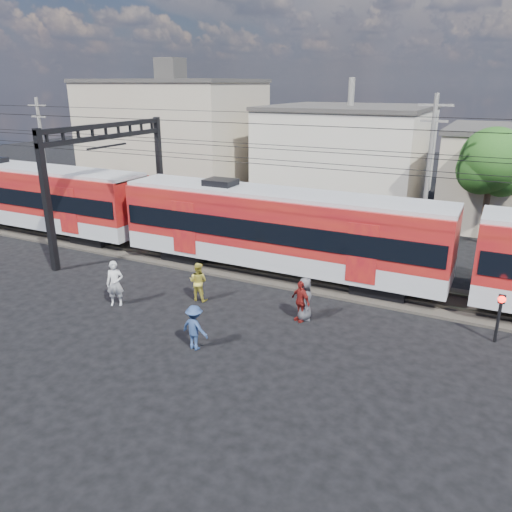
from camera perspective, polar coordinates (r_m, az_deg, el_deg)
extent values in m
plane|color=black|center=(18.64, -8.67, -9.87)|extent=(120.00, 120.00, 0.00)
cube|color=#2D2823|center=(24.92, 1.84, -1.81)|extent=(70.00, 3.40, 0.12)
cube|color=#59544C|center=(24.25, 1.10, -2.11)|extent=(70.00, 0.12, 0.12)
cube|color=#59544C|center=(25.52, 2.55, -1.02)|extent=(70.00, 0.12, 0.12)
cube|color=black|center=(31.05, -17.54, 2.12)|extent=(2.40, 2.20, 0.70)
cube|color=#A9ACB1|center=(34.53, -23.87, 4.41)|extent=(16.00, 3.00, 0.90)
cube|color=maroon|center=(34.19, -24.24, 7.08)|extent=(16.00, 3.00, 2.40)
cube|color=black|center=(34.24, -24.19, 6.67)|extent=(15.68, 3.08, 0.95)
cube|color=#A9ACB1|center=(33.99, -24.53, 9.14)|extent=(16.00, 2.60, 0.25)
cube|color=black|center=(27.05, -7.39, 0.40)|extent=(2.40, 2.20, 0.70)
cube|color=black|center=(23.25, 14.17, -3.24)|extent=(2.40, 2.20, 0.70)
cube|color=#A9ACB1|center=(24.42, 2.58, 0.46)|extent=(16.00, 3.00, 0.90)
cube|color=maroon|center=(23.95, 2.64, 4.20)|extent=(16.00, 3.00, 2.40)
cube|color=black|center=(24.01, 2.63, 3.62)|extent=(15.68, 3.08, 0.95)
cube|color=#A9ACB1|center=(23.66, 2.69, 7.12)|extent=(16.00, 2.60, 0.25)
cube|color=black|center=(26.36, -22.78, 5.67)|extent=(0.30, 0.30, 7.00)
cube|color=black|center=(32.80, -10.93, 9.21)|extent=(0.30, 0.30, 7.00)
cube|color=black|center=(28.98, -16.85, 14.07)|extent=(0.25, 9.30, 0.25)
cube|color=black|center=(29.03, -16.74, 12.90)|extent=(0.25, 9.30, 0.25)
cylinder|color=black|center=(22.90, 1.24, 10.43)|extent=(70.00, 0.03, 0.03)
cylinder|color=black|center=(24.16, 2.69, 10.87)|extent=(70.00, 0.03, 0.03)
cylinder|color=black|center=(22.81, 1.26, 12.17)|extent=(70.00, 0.03, 0.03)
cylinder|color=black|center=(24.07, 2.72, 12.52)|extent=(70.00, 0.03, 0.03)
cylinder|color=black|center=(20.20, -2.23, 14.96)|extent=(70.00, 0.03, 0.03)
cylinder|color=black|center=(26.54, 5.31, 15.90)|extent=(70.00, 0.03, 0.03)
cube|color=tan|center=(45.96, -9.36, 13.34)|extent=(14.00, 10.00, 9.00)
cube|color=#3F3D3A|center=(45.75, -9.69, 19.13)|extent=(14.28, 10.20, 0.30)
cube|color=beige|center=(42.19, 10.44, 11.40)|extent=(12.00, 12.00, 7.00)
cube|color=#3F3D3A|center=(41.87, 10.75, 16.35)|extent=(12.24, 12.24, 0.30)
cylinder|color=slate|center=(28.80, 19.06, 8.69)|extent=(0.24, 0.24, 8.50)
cube|color=slate|center=(28.43, 19.88, 15.92)|extent=(1.80, 0.12, 0.12)
cube|color=slate|center=(28.47, 19.69, 14.32)|extent=(1.40, 0.12, 0.12)
cylinder|color=slate|center=(42.02, -23.13, 10.87)|extent=(0.24, 0.24, 8.00)
cube|color=slate|center=(41.75, -23.75, 15.47)|extent=(1.80, 0.12, 0.12)
cube|color=slate|center=(41.79, -23.60, 14.38)|extent=(1.40, 0.12, 0.12)
cylinder|color=#382619|center=(31.96, 24.72, 4.72)|extent=(0.36, 0.36, 3.92)
sphere|color=#1B4B15|center=(31.44, 25.46, 9.90)|extent=(3.64, 3.64, 3.64)
sphere|color=#1B4B15|center=(31.83, 26.39, 8.57)|extent=(2.80, 2.80, 2.80)
imported|color=silver|center=(21.87, -15.81, -3.04)|extent=(0.85, 0.75, 1.97)
imported|color=gold|center=(21.71, -6.62, -2.93)|extent=(0.88, 0.71, 1.72)
imported|color=navy|center=(17.88, -7.03, -8.11)|extent=(1.14, 0.75, 1.66)
imported|color=maroon|center=(19.81, 5.10, -5.14)|extent=(1.08, 0.83, 1.70)
imported|color=#444449|center=(19.91, 5.61, -4.90)|extent=(0.86, 1.02, 1.78)
cylinder|color=black|center=(20.15, 25.94, -6.61)|extent=(0.12, 0.12, 1.76)
sphere|color=#FF140C|center=(19.83, 26.28, -4.44)|extent=(0.27, 0.27, 0.27)
cube|color=black|center=(19.83, 26.28, -4.44)|extent=(0.24, 0.06, 0.34)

